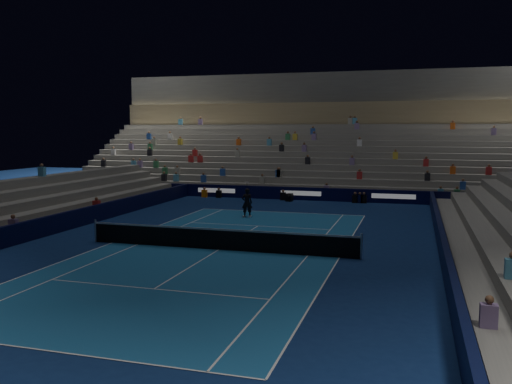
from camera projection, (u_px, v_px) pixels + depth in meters
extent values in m
plane|color=#0D204F|center=(219.00, 250.00, 24.66)|extent=(90.00, 90.00, 0.00)
cube|color=#19558C|center=(219.00, 250.00, 24.66)|extent=(10.97, 23.77, 0.01)
cube|color=black|center=(301.00, 194.00, 42.23)|extent=(44.00, 0.25, 1.00)
cube|color=black|center=(444.00, 253.00, 21.88)|extent=(0.25, 37.00, 1.00)
cube|color=black|center=(38.00, 228.00, 27.32)|extent=(0.25, 37.00, 1.00)
cube|color=slate|center=(304.00, 195.00, 43.21)|extent=(44.00, 1.00, 0.50)
cube|color=slate|center=(306.00, 191.00, 44.14)|extent=(44.00, 1.00, 1.00)
cube|color=slate|center=(308.00, 187.00, 45.06)|extent=(44.00, 1.00, 1.50)
cube|color=slate|center=(311.00, 183.00, 45.99)|extent=(44.00, 1.00, 2.00)
cube|color=slate|center=(313.00, 179.00, 46.91)|extent=(44.00, 1.00, 2.50)
cube|color=slate|center=(315.00, 175.00, 47.84)|extent=(44.00, 1.00, 3.00)
cube|color=slate|center=(317.00, 171.00, 48.76)|extent=(44.00, 1.00, 3.50)
cube|color=slate|center=(319.00, 168.00, 49.69)|extent=(44.00, 1.00, 4.00)
cube|color=slate|center=(321.00, 164.00, 50.61)|extent=(44.00, 1.00, 4.50)
cube|color=slate|center=(323.00, 161.00, 51.54)|extent=(44.00, 1.00, 5.00)
cube|color=slate|center=(324.00, 158.00, 52.46)|extent=(44.00, 1.00, 5.50)
cube|color=slate|center=(326.00, 155.00, 53.39)|extent=(44.00, 1.00, 6.00)
cube|color=#817150|center=(328.00, 113.00, 53.97)|extent=(44.00, 0.60, 2.20)
cube|color=#4B4B48|center=(331.00, 88.00, 55.01)|extent=(44.00, 2.40, 3.00)
cube|color=slate|center=(465.00, 260.00, 21.68)|extent=(1.00, 37.00, 0.50)
cube|color=slate|center=(492.00, 256.00, 21.37)|extent=(1.00, 37.00, 1.00)
cube|color=slate|center=(25.00, 232.00, 27.57)|extent=(1.00, 37.00, 0.50)
cube|color=slate|center=(9.00, 226.00, 27.83)|extent=(1.00, 37.00, 1.00)
cylinder|color=#B2B2B7|center=(96.00, 231.00, 26.39)|extent=(0.10, 0.10, 1.10)
cylinder|color=#B2B2B7|center=(361.00, 247.00, 22.80)|extent=(0.10, 0.10, 1.10)
cube|color=black|center=(219.00, 240.00, 24.61)|extent=(12.80, 0.03, 0.90)
cube|color=white|center=(219.00, 230.00, 24.55)|extent=(12.80, 0.04, 0.08)
imported|color=black|center=(247.00, 203.00, 33.81)|extent=(0.79, 0.68, 1.84)
cube|color=black|center=(289.00, 197.00, 41.51)|extent=(0.54, 0.62, 0.60)
cylinder|color=black|center=(288.00, 196.00, 41.06)|extent=(0.22, 0.37, 0.16)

